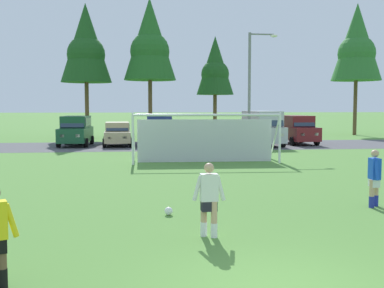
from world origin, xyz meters
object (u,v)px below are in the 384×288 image
soccer_ball (169,211)px  parked_car_slot_right (297,129)px  parked_car_slot_far_left (76,130)px  street_lamp (252,90)px  parked_car_slot_center_left (159,130)px  soccer_goal (206,137)px  parked_car_slot_center (222,134)px  player_midfield_center (209,200)px  player_striker_near (374,178)px  parked_car_slot_center_right (262,127)px  parked_car_slot_left (117,134)px

soccer_ball → parked_car_slot_right: 25.56m
parked_car_slot_far_left → street_lamp: street_lamp is taller
parked_car_slot_far_left → parked_car_slot_center_left: 6.06m
soccer_goal → parked_car_slot_center: (2.62, 9.45, -0.42)m
player_midfield_center → parked_car_slot_center: 23.86m
soccer_ball → player_striker_near: (5.90, 0.35, 0.71)m
parked_car_slot_center_right → soccer_ball: bearing=-111.4°
player_striker_near → parked_car_slot_right: size_ratio=0.35×
soccer_goal → player_striker_near: size_ratio=4.57×
player_midfield_center → parked_car_slot_left: (-2.77, 24.82, 0.05)m
soccer_goal → parked_car_slot_center_left: bearing=99.0°
soccer_ball → parked_car_slot_left: size_ratio=0.05×
soccer_ball → street_lamp: 19.80m
parked_car_slot_center → parked_car_slot_center_right: size_ratio=0.87×
parked_car_slot_far_left → parked_car_slot_center_right: bearing=-7.0°
soccer_ball → parked_car_slot_far_left: 23.69m
parked_car_slot_center → parked_car_slot_center_right: (3.02, 0.27, 0.47)m
player_midfield_center → parked_car_slot_center_left: 25.01m
parked_car_slot_far_left → parked_car_slot_center_left: (6.06, -0.32, 0.00)m
soccer_ball → parked_car_slot_left: (-2.04, 22.62, 0.77)m
parked_car_slot_far_left → parked_car_slot_left: 3.05m
player_striker_near → parked_car_slot_far_left: bearing=115.6°
parked_car_slot_left → parked_car_slot_right: parked_car_slot_right is taller
parked_car_slot_center_left → parked_car_slot_right: same height
soccer_ball → parked_car_slot_left: bearing=95.2°
parked_car_slot_left → parked_car_slot_center_left: 3.08m
player_striker_near → parked_car_slot_left: bearing=109.6°
street_lamp → parked_car_slot_center_right: bearing=63.6°
parked_car_slot_center_left → parked_car_slot_right: (10.47, -0.01, 0.00)m
player_striker_near → parked_car_slot_far_left: size_ratio=0.35×
parked_car_slot_left → soccer_goal: bearing=-66.1°
parked_car_slot_center_left → player_striker_near: bearing=-77.7°
soccer_ball → parked_car_slot_center_right: (8.41, 21.48, 1.23)m
parked_car_slot_center → parked_car_slot_center_right: parked_car_slot_center_right is taller
parked_car_slot_far_left → parked_car_slot_center_right: size_ratio=0.96×
parked_car_slot_center_left → parked_car_slot_center_right: parked_car_slot_center_right is taller
parked_car_slot_left → parked_car_slot_center_left: parked_car_slot_center_left is taller
parked_car_slot_far_left → parked_car_slot_center: size_ratio=1.09×
parked_car_slot_center_right → parked_car_slot_left: bearing=173.8°
soccer_goal → parked_car_slot_far_left: 13.79m
parked_car_slot_right → parked_car_slot_left: bearing=-179.2°
player_midfield_center → parked_car_slot_far_left: size_ratio=0.35×
player_striker_near → parked_car_slot_far_left: parked_car_slot_far_left is taller
soccer_goal → player_midfield_center: 14.11m
player_midfield_center → parked_car_slot_center_left: (0.29, 25.01, 0.29)m
player_striker_near → parked_car_slot_right: parked_car_slot_right is taller
player_striker_near → parked_car_slot_center: 20.86m
player_striker_near → parked_car_slot_right: bearing=76.0°
parked_car_slot_left → parked_car_slot_center_right: bearing=-6.2°
parked_car_slot_left → parked_car_slot_center_right: (10.45, -1.14, 0.47)m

